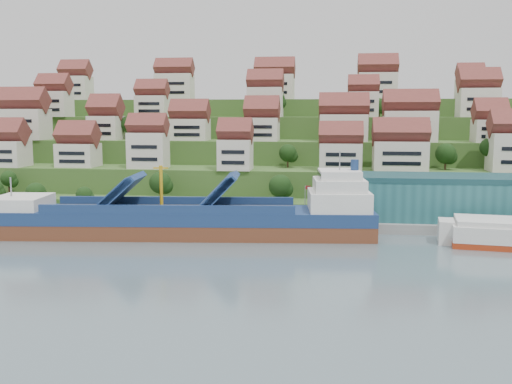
# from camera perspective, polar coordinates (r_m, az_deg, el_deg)

# --- Properties ---
(ground) EXTENTS (300.00, 300.00, 0.00)m
(ground) POSITION_cam_1_polar(r_m,az_deg,el_deg) (121.52, -3.87, -4.58)
(ground) COLOR slate
(ground) RESTS_ON ground
(quay) EXTENTS (180.00, 14.00, 2.20)m
(quay) POSITION_cam_1_polar(r_m,az_deg,el_deg) (133.72, 5.85, -2.98)
(quay) COLOR gray
(quay) RESTS_ON ground
(hillside) EXTENTS (260.00, 128.00, 31.00)m
(hillside) POSITION_cam_1_polar(r_m,az_deg,el_deg) (221.66, 1.38, 3.86)
(hillside) COLOR #2D4C1E
(hillside) RESTS_ON ground
(hillside_village) EXTENTS (156.58, 63.48, 29.40)m
(hillside_village) POSITION_cam_1_polar(r_m,az_deg,el_deg) (178.28, 0.38, 7.34)
(hillside_village) COLOR beige
(hillside_village) RESTS_ON ground
(hillside_trees) EXTENTS (141.68, 62.25, 30.44)m
(hillside_trees) POSITION_cam_1_polar(r_m,az_deg,el_deg) (164.37, -2.17, 4.71)
(hillside_trees) COLOR #193712
(hillside_trees) RESTS_ON ground
(warehouse) EXTENTS (60.00, 15.00, 10.00)m
(warehouse) POSITION_cam_1_polar(r_m,az_deg,el_deg) (137.62, 19.35, -0.50)
(warehouse) COLOR #256166
(warehouse) RESTS_ON quay
(flagpole) EXTENTS (1.28, 0.16, 8.00)m
(flagpole) POSITION_cam_1_polar(r_m,az_deg,el_deg) (127.88, 4.98, -0.83)
(flagpole) COLOR gray
(flagpole) RESTS_ON quay
(cargo_ship) EXTENTS (82.69, 20.65, 18.20)m
(cargo_ship) POSITION_cam_1_polar(r_m,az_deg,el_deg) (122.97, -6.41, -2.84)
(cargo_ship) COLOR brown
(cargo_ship) RESTS_ON ground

